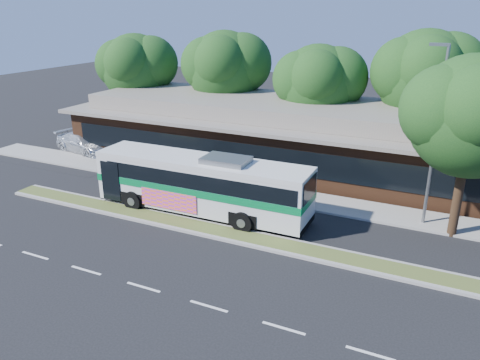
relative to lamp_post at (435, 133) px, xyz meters
The scene contains 12 objects.
ground 12.31m from the lamp_post, 147.90° to the right, with size 120.00×120.00×0.00m, color black.
median_strip 12.00m from the lamp_post, 150.55° to the right, with size 26.00×1.10×0.15m, color #485A26.
sidewalk 10.73m from the lamp_post, behind, with size 44.00×2.60×0.12m, color gray.
parking_lot 28.28m from the lamp_post, behind, with size 14.00×12.00×0.01m, color black.
plaza_building 12.17m from the lamp_post, 143.84° to the left, with size 33.20×11.20×4.45m.
lamp_post is the anchor object (origin of this frame).
tree_bg_a 25.84m from the lamp_post, 159.27° to the left, with size 6.47×5.80×8.63m.
tree_bg_b 19.10m from the lamp_post, 147.83° to the left, with size 6.69×6.00×9.00m.
tree_bg_c 12.27m from the lamp_post, 131.77° to the left, with size 6.24×5.60×8.26m.
tree_bg_d 10.32m from the lamp_post, 96.28° to the left, with size 6.91×6.20×9.37m.
transit_bus 11.97m from the lamp_post, 161.88° to the right, with size 12.06×2.95×3.37m.
sedan 25.47m from the lamp_post, behind, with size 2.10×5.18×1.50m, color silver.
Camera 1 is at (10.43, -17.94, 10.57)m, focal length 35.00 mm.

